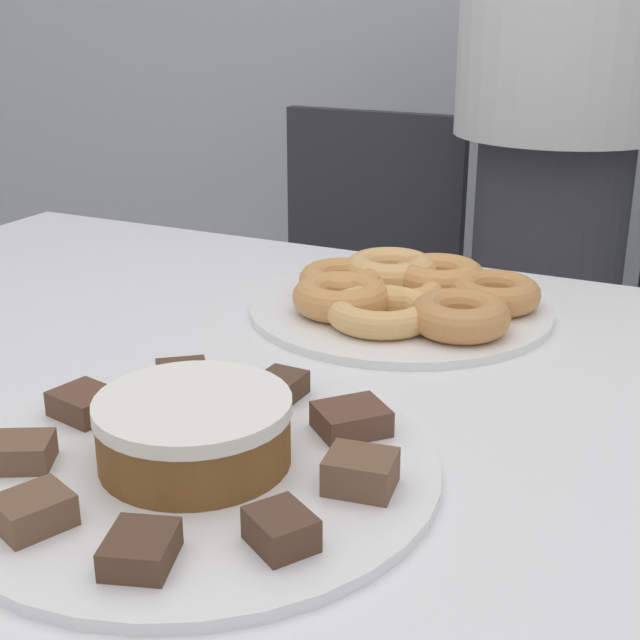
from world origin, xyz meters
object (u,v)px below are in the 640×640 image
(frosted_cake, at_px, (194,430))
(person_standing, at_px, (560,109))
(office_chair_left, at_px, (343,345))
(plate_cake, at_px, (196,467))
(plate_donuts, at_px, (403,309))

(frosted_cake, bearing_deg, person_standing, 87.08)
(office_chair_left, distance_m, plate_cake, 1.16)
(plate_cake, height_order, frosted_cake, frosted_cake)
(plate_cake, bearing_deg, frosted_cake, -90.00)
(frosted_cake, bearing_deg, office_chair_left, 107.93)
(person_standing, xyz_separation_m, office_chair_left, (-0.40, -0.03, -0.50))
(person_standing, relative_size, frosted_cake, 11.03)
(office_chair_left, bearing_deg, plate_cake, -71.42)
(plate_donuts, bearing_deg, office_chair_left, 119.60)
(plate_donuts, bearing_deg, plate_cake, -91.97)
(person_standing, relative_size, plate_donuts, 4.76)
(person_standing, bearing_deg, office_chair_left, -176.25)
(plate_donuts, xyz_separation_m, frosted_cake, (-0.01, -0.43, 0.03))
(office_chair_left, relative_size, plate_donuts, 2.40)
(office_chair_left, bearing_deg, plate_donuts, -59.76)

